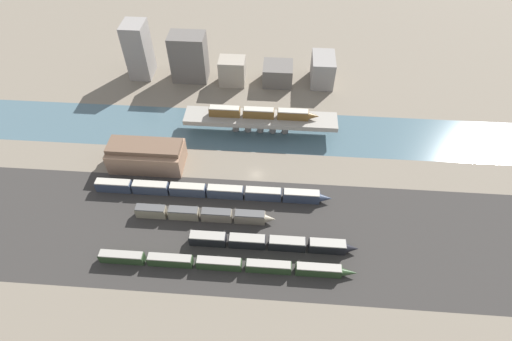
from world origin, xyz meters
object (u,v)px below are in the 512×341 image
at_px(train_yard_far, 204,214).
at_px(train_yard_near, 224,264).
at_px(warehouse_building, 147,155).
at_px(train_on_bridge, 262,113).
at_px(train_yard_mid, 272,243).
at_px(train_yard_outer, 210,191).

bearing_deg(train_yard_far, train_yard_near, -62.68).
bearing_deg(warehouse_building, train_on_bridge, 27.68).
distance_m(train_yard_mid, train_yard_outer, 27.59).
distance_m(train_yard_near, train_yard_outer, 27.07).
height_order(train_yard_outer, warehouse_building, warehouse_building).
xyz_separation_m(train_on_bridge, train_yard_near, (-7.07, -58.66, -7.04)).
bearing_deg(train_on_bridge, train_yard_far, -110.27).
distance_m(train_on_bridge, warehouse_building, 43.95).
relative_size(train_yard_near, train_yard_far, 1.67).
bearing_deg(train_yard_mid, train_yard_far, 157.95).
relative_size(train_on_bridge, train_yard_outer, 0.52).
bearing_deg(train_yard_near, train_on_bridge, 83.13).
bearing_deg(train_yard_near, warehouse_building, 129.55).
relative_size(train_yard_mid, warehouse_building, 1.95).
xyz_separation_m(train_yard_mid, train_yard_outer, (-20.79, 18.15, 0.11)).
xyz_separation_m(train_yard_far, warehouse_building, (-23.15, 21.87, 2.55)).
height_order(train_on_bridge, warehouse_building, train_on_bridge).
bearing_deg(train_yard_mid, train_yard_outer, 138.88).
distance_m(train_yard_far, train_yard_outer, 9.47).
height_order(train_yard_mid, train_yard_far, train_yard_far).
xyz_separation_m(train_yard_near, train_yard_mid, (12.98, 7.77, 0.16)).
distance_m(train_on_bridge, train_yard_mid, 51.69).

